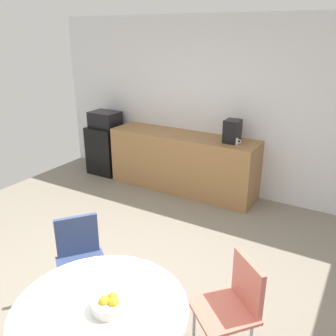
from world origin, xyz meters
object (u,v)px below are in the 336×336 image
(microwave, at_px, (105,119))
(coffee_maker, at_px, (232,131))
(fruit_bowl, at_px, (110,304))
(round_table, at_px, (102,323))
(chair_coral, at_px, (235,298))
(mini_fridge, at_px, (107,149))
(chair_navy, at_px, (80,252))
(mug_white, at_px, (235,141))

(microwave, height_order, coffee_maker, coffee_maker)
(fruit_bowl, distance_m, coffee_maker, 3.32)
(round_table, height_order, chair_coral, chair_coral)
(round_table, bearing_deg, chair_coral, 49.66)
(mini_fridge, distance_m, chair_navy, 3.32)
(microwave, distance_m, round_table, 4.28)
(chair_coral, distance_m, fruit_bowl, 0.96)
(chair_coral, bearing_deg, mini_fridge, 142.67)
(fruit_bowl, relative_size, mug_white, 1.78)
(fruit_bowl, bearing_deg, chair_navy, 145.11)
(round_table, xyz_separation_m, fruit_bowl, (0.06, 0.02, 0.17))
(mini_fridge, relative_size, microwave, 1.72)
(chair_navy, xyz_separation_m, coffee_maker, (0.36, 2.69, 0.54))
(round_table, bearing_deg, microwave, 129.39)
(coffee_maker, bearing_deg, chair_coral, -67.68)
(microwave, xyz_separation_m, mug_white, (2.38, -0.08, -0.01))
(microwave, relative_size, chair_coral, 0.58)
(chair_coral, height_order, mug_white, mug_white)
(chair_navy, height_order, fruit_bowl, fruit_bowl)
(fruit_bowl, height_order, coffee_maker, coffee_maker)
(round_table, distance_m, chair_coral, 0.98)
(round_table, xyz_separation_m, chair_coral, (0.64, 0.75, -0.08))
(chair_navy, xyz_separation_m, mug_white, (0.44, 2.62, 0.43))
(chair_navy, distance_m, mug_white, 2.69)
(fruit_bowl, relative_size, coffee_maker, 0.72)
(round_table, bearing_deg, chair_navy, 142.09)
(coffee_maker, bearing_deg, fruit_bowl, -81.75)
(round_table, height_order, coffee_maker, coffee_maker)
(fruit_bowl, xyz_separation_m, mug_white, (-0.39, 3.20, 0.17))
(mug_white, xyz_separation_m, coffee_maker, (-0.08, 0.08, 0.11))
(mini_fridge, distance_m, chair_coral, 4.20)
(fruit_bowl, bearing_deg, mini_fridge, 130.21)
(microwave, distance_m, chair_coral, 4.22)
(round_table, relative_size, mug_white, 8.73)
(mini_fridge, bearing_deg, chair_navy, -54.34)
(round_table, bearing_deg, coffee_maker, 97.11)
(chair_navy, distance_m, coffee_maker, 2.77)
(round_table, distance_m, mug_white, 3.25)
(fruit_bowl, bearing_deg, round_table, -164.35)
(chair_navy, distance_m, fruit_bowl, 1.05)
(mini_fridge, relative_size, mug_white, 6.39)
(round_table, bearing_deg, mug_white, 95.85)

